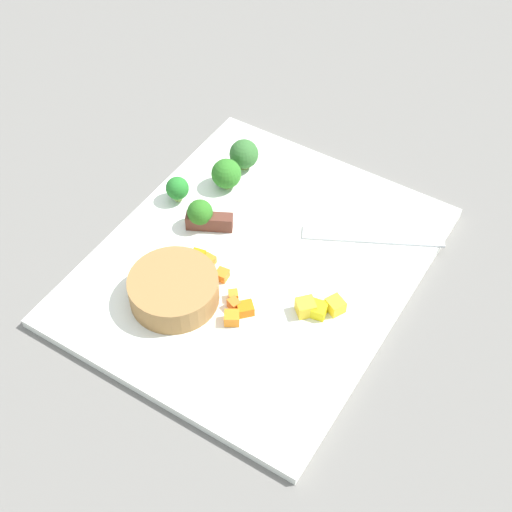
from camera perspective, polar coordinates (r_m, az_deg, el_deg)
ground_plane at (r=0.89m, az=0.00°, el=-0.94°), size 4.00×4.00×0.00m
cutting_board at (r=0.88m, az=0.00°, el=-0.68°), size 0.42×0.35×0.01m
prep_bowl at (r=0.83m, az=-6.36°, el=-2.58°), size 0.10×0.10×0.03m
chef_knife at (r=0.90m, az=1.10°, el=2.25°), size 0.16×0.29×0.02m
carrot_dice_0 at (r=0.82m, az=-0.83°, el=-4.08°), size 0.02×0.02×0.01m
carrot_dice_1 at (r=0.84m, az=-1.76°, el=-3.06°), size 0.02×0.02×0.01m
carrot_dice_2 at (r=0.82m, az=-1.88°, el=-4.80°), size 0.02×0.02×0.01m
carrot_dice_3 at (r=0.87m, az=-4.47°, el=-0.06°), size 0.02×0.02×0.01m
carrot_dice_4 at (r=0.87m, az=-3.60°, el=-0.30°), size 0.01×0.01×0.01m
carrot_dice_5 at (r=0.86m, az=-2.63°, el=-1.46°), size 0.02×0.02×0.01m
carrot_dice_6 at (r=0.83m, az=-1.71°, el=-3.75°), size 0.02×0.02×0.01m
pepper_dice_0 at (r=0.82m, az=3.84°, el=-3.95°), size 0.03×0.03×0.02m
pepper_dice_1 at (r=0.83m, az=6.13°, el=-3.80°), size 0.02×0.03×0.02m
pepper_dice_2 at (r=0.83m, az=4.79°, el=-4.14°), size 0.02×0.02×0.01m
broccoli_floret_0 at (r=0.90m, az=-4.33°, el=3.35°), size 0.03×0.03×0.04m
broccoli_floret_1 at (r=0.94m, az=-6.08°, el=5.19°), size 0.03×0.03×0.03m
broccoli_floret_2 at (r=0.98m, az=-0.93°, el=7.85°), size 0.04×0.04×0.04m
broccoli_floret_3 at (r=0.95m, az=-2.30°, el=6.34°), size 0.04×0.04×0.04m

